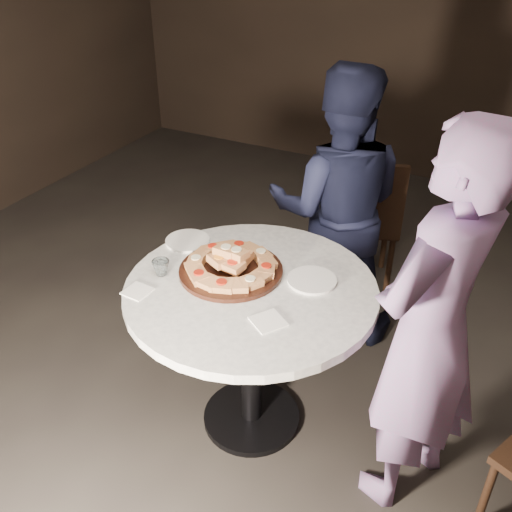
% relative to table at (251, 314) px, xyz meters
% --- Properties ---
extents(floor, '(7.00, 7.00, 0.00)m').
position_rel_table_xyz_m(floor, '(-0.09, 0.03, -0.70)').
color(floor, black).
rests_on(floor, ground).
extents(table, '(1.33, 1.33, 0.86)m').
position_rel_table_xyz_m(table, '(0.00, 0.00, 0.00)').
color(table, black).
rests_on(table, ground).
extents(serving_board, '(0.63, 0.63, 0.02)m').
position_rel_table_xyz_m(serving_board, '(-0.13, 0.05, 0.17)').
color(serving_board, black).
rests_on(serving_board, table).
extents(focaccia_pile, '(0.43, 0.43, 0.11)m').
position_rel_table_xyz_m(focaccia_pile, '(-0.13, 0.05, 0.21)').
color(focaccia_pile, '#BB7B48').
rests_on(focaccia_pile, serving_board).
extents(plate_left, '(0.26, 0.26, 0.01)m').
position_rel_table_xyz_m(plate_left, '(-0.47, 0.19, 0.17)').
color(plate_left, white).
rests_on(plate_left, table).
extents(plate_right, '(0.28, 0.28, 0.01)m').
position_rel_table_xyz_m(plate_right, '(0.23, 0.16, 0.17)').
color(plate_right, white).
rests_on(plate_right, table).
extents(water_glass, '(0.09, 0.09, 0.08)m').
position_rel_table_xyz_m(water_glass, '(-0.41, -0.11, 0.20)').
color(water_glass, silver).
rests_on(water_glass, table).
extents(napkin_near, '(0.12, 0.12, 0.01)m').
position_rel_table_xyz_m(napkin_near, '(-0.43, -0.27, 0.16)').
color(napkin_near, white).
rests_on(napkin_near, table).
extents(napkin_far, '(0.18, 0.18, 0.01)m').
position_rel_table_xyz_m(napkin_far, '(0.18, -0.20, 0.16)').
color(napkin_far, white).
rests_on(napkin_far, table).
extents(chair_far, '(0.60, 0.62, 0.99)m').
position_rel_table_xyz_m(chair_far, '(0.09, 1.40, -0.13)').
color(chair_far, black).
rests_on(chair_far, ground).
extents(diner_navy, '(0.96, 0.85, 1.66)m').
position_rel_table_xyz_m(diner_navy, '(0.06, 0.94, 0.13)').
color(diner_navy, black).
rests_on(diner_navy, ground).
extents(diner_teal, '(0.64, 0.76, 1.78)m').
position_rel_table_xyz_m(diner_teal, '(0.79, 0.01, 0.19)').
color(diner_teal, slate).
rests_on(diner_teal, ground).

